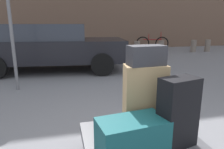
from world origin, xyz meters
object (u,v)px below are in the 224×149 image
(duffel_bag_teal_center, at_px, (132,136))
(parked_car, at_px, (51,46))
(bollard_kerb_near, at_px, (137,48))
(bollard_corner, at_px, (207,46))
(bicycle_leaning, at_px, (152,43))
(bollard_kerb_mid, at_px, (161,47))
(no_parking_sign, at_px, (10,17))
(duffel_bag_charcoal_topmost_pile, at_px, (146,55))
(suitcase_black_rear_right, at_px, (178,112))
(suitcase_tan_rear_left, at_px, (145,99))
(luggage_cart, at_px, (139,142))
(bollard_kerb_far, at_px, (193,46))

(duffel_bag_teal_center, relative_size, parked_car, 0.13)
(bollard_kerb_near, xyz_separation_m, bollard_corner, (3.86, 0.00, 0.00))
(bicycle_leaning, relative_size, bollard_kerb_mid, 2.77)
(bollard_corner, height_order, no_parking_sign, no_parking_sign)
(bollard_kerb_mid, xyz_separation_m, bollard_corner, (2.61, 0.00, 0.00))
(duffel_bag_charcoal_topmost_pile, bearing_deg, parked_car, 99.61)
(suitcase_black_rear_right, height_order, no_parking_sign, no_parking_sign)
(suitcase_tan_rear_left, height_order, bicycle_leaning, suitcase_tan_rear_left)
(parked_car, distance_m, bollard_kerb_near, 4.68)
(duffel_bag_teal_center, height_order, bollard_corner, duffel_bag_teal_center)
(bicycle_leaning, height_order, bollard_corner, bicycle_leaning)
(parked_car, height_order, bicycle_leaning, parked_car)
(suitcase_tan_rear_left, bearing_deg, bollard_corner, 55.34)
(suitcase_tan_rear_left, xyz_separation_m, duffel_bag_charcoal_topmost_pile, (-0.00, 0.00, 0.45))
(bollard_kerb_near, height_order, bollard_kerb_mid, same)
(luggage_cart, height_order, bollard_corner, bollard_corner)
(duffel_bag_charcoal_topmost_pile, height_order, bollard_corner, duffel_bag_charcoal_topmost_pile)
(duffel_bag_teal_center, bearing_deg, bollard_kerb_mid, 54.80)
(duffel_bag_charcoal_topmost_pile, bearing_deg, luggage_cart, -131.71)
(duffel_bag_teal_center, height_order, parked_car, parked_car)
(bollard_kerb_near, distance_m, bollard_kerb_far, 3.04)
(bicycle_leaning, bearing_deg, bollard_corner, -27.63)
(bollard_kerb_mid, xyz_separation_m, no_parking_sign, (-5.73, -4.54, 1.26))
(suitcase_black_rear_right, bearing_deg, bollard_kerb_far, 41.05)
(duffel_bag_charcoal_topmost_pile, relative_size, bollard_corner, 0.59)
(parked_car, xyz_separation_m, bicycle_leaning, (5.14, 4.04, -0.39))
(suitcase_black_rear_right, bearing_deg, suitcase_tan_rear_left, 105.47)
(bollard_kerb_near, relative_size, bollard_corner, 1.00)
(suitcase_tan_rear_left, bearing_deg, suitcase_black_rear_right, -54.36)
(duffel_bag_teal_center, bearing_deg, suitcase_black_rear_right, -5.67)
(suitcase_tan_rear_left, distance_m, suitcase_black_rear_right, 0.38)
(luggage_cart, height_order, bollard_kerb_near, bollard_kerb_near)
(bollard_corner, bearing_deg, suitcase_black_rear_right, -129.03)
(suitcase_tan_rear_left, relative_size, bollard_kerb_mid, 1.15)
(bollard_kerb_mid, bearing_deg, luggage_cart, -117.77)
(no_parking_sign, bearing_deg, bollard_kerb_mid, 38.38)
(suitcase_black_rear_right, bearing_deg, parked_car, 90.64)
(parked_car, distance_m, no_parking_sign, 2.10)
(bicycle_leaning, height_order, no_parking_sign, no_parking_sign)
(duffel_bag_teal_center, xyz_separation_m, no_parking_sign, (-1.57, 3.29, 1.07))
(luggage_cart, height_order, no_parking_sign, no_parking_sign)
(suitcase_tan_rear_left, bearing_deg, bollard_kerb_near, 76.82)
(bollard_kerb_mid, relative_size, no_parking_sign, 0.24)
(suitcase_black_rear_right, bearing_deg, bicycle_leaning, 53.43)
(luggage_cart, height_order, suitcase_tan_rear_left, suitcase_tan_rear_left)
(bollard_kerb_far, bearing_deg, duffel_bag_charcoal_topmost_pile, -127.32)
(luggage_cart, distance_m, duffel_bag_charcoal_topmost_pile, 0.88)
(luggage_cart, relative_size, bollard_kerb_mid, 1.85)
(suitcase_black_rear_right, xyz_separation_m, duffel_bag_charcoal_topmost_pile, (-0.19, 0.33, 0.48))
(suitcase_black_rear_right, bearing_deg, luggage_cart, 126.84)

